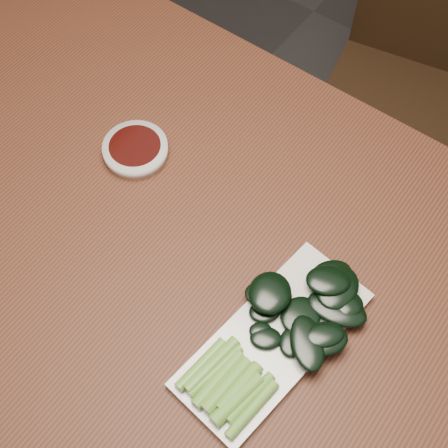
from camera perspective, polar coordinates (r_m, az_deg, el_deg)
ground at (r=1.67m, az=-0.55°, el=-14.60°), size 6.00×6.00×0.00m
table at (r=1.03m, az=-0.87°, el=-4.37°), size 1.40×0.80×0.75m
chair_far at (r=1.58m, az=18.16°, el=11.48°), size 0.55×0.55×0.89m
sauce_bowl at (r=1.06m, az=-8.09°, el=6.74°), size 0.11×0.11×0.03m
serving_plate at (r=0.90m, az=4.52°, el=-10.48°), size 0.16×0.32×0.01m
gai_lan at (r=0.89m, az=5.40°, el=-9.91°), size 0.18×0.32×0.03m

